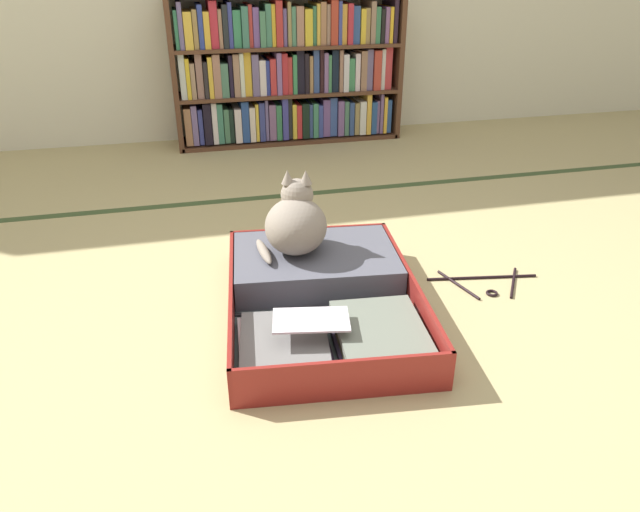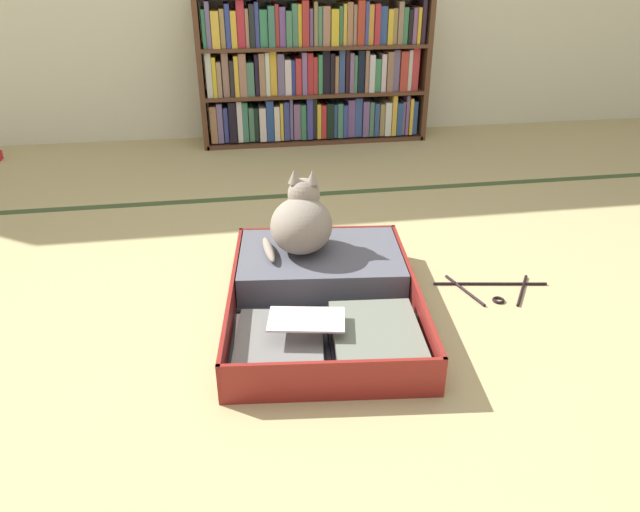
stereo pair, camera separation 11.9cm
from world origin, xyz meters
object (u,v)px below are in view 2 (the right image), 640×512
Objects in this scene: black_cat at (302,222)px; clothes_hanger at (493,289)px; open_suitcase at (324,290)px; bookshelf at (313,71)px.

clothes_hanger is (0.64, -0.19, -0.22)m from black_cat.
open_suitcase reaches higher than clothes_hanger.
black_cat is at bearing 105.36° from open_suitcase.
bookshelf is 2.00m from open_suitcase.
black_cat is at bearing -99.92° from bookshelf.
open_suitcase is at bearing 178.81° from clothes_hanger.
black_cat is 0.70m from clothes_hanger.
bookshelf is at bearing 80.08° from black_cat.
black_cat is (-0.31, -1.77, -0.19)m from bookshelf.
clothes_hanger is at bearing -80.39° from bookshelf.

